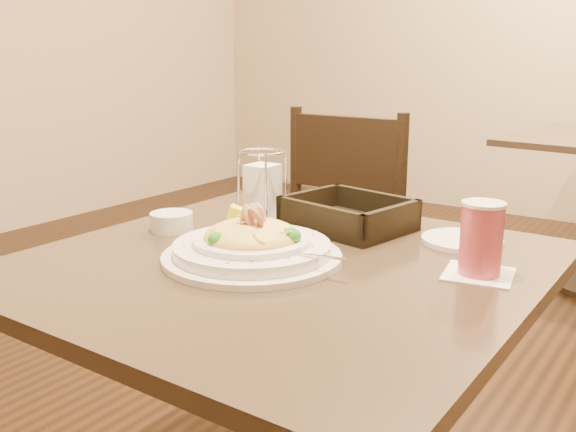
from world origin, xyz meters
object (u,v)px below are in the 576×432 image
Objects in this scene: main_table at (282,369)px; side_plate at (462,240)px; bread_basket at (348,218)px; butter_ramekin at (172,222)px; napkin_caddy at (263,189)px; drink_glass at (481,239)px; dining_chair_near at (364,240)px; pasta_bowl at (252,244)px.

side_plate is at bearing 51.40° from main_table.
main_table is 0.45m from side_plate.
main_table is 0.36m from bread_basket.
main_table is at bearing -4.87° from butter_ramekin.
main_table is at bearing -46.35° from napkin_caddy.
drink_glass reaches higher than side_plate.
napkin_caddy reaches higher than main_table.
dining_chair_near is at bearing 108.24° from main_table.
drink_glass is at bearing 23.17° from pasta_bowl.
pasta_bowl reaches higher than butter_ramekin.
drink_glass is 0.48× the size of bread_basket.
side_plate is 0.61m from butter_ramekin.
drink_glass is (0.33, 0.13, 0.29)m from main_table.
drink_glass reaches higher than bread_basket.
dining_chair_near is 10.13× the size of butter_ramekin.
main_table is 0.40m from butter_ramekin.
bread_basket is at bearing 114.35° from dining_chair_near.
pasta_bowl reaches higher than bread_basket.
dining_chair_near is at bearing 104.99° from pasta_bowl.
drink_glass is 0.37m from bread_basket.
pasta_bowl is 0.41m from drink_glass.
drink_glass reaches higher than butter_ramekin.
napkin_caddy is at bearing 123.37° from pasta_bowl.
butter_ramekin is at bearing -142.23° from bread_basket.
butter_ramekin is at bearing -153.74° from side_plate.
side_plate is at bearing 8.28° from bread_basket.
dining_chair_near reaches higher than drink_glass.
main_table is 0.43m from napkin_caddy.
bread_basket is 0.38m from butter_ramekin.
pasta_bowl is 2.29× the size of side_plate.
dining_chair_near reaches higher than pasta_bowl.
side_plate is (0.28, 0.33, -0.03)m from pasta_bowl.
pasta_bowl is 1.34× the size of bread_basket.
napkin_caddy is 0.99× the size of side_plate.
pasta_bowl reaches higher than side_plate.
main_table is at bearing 107.84° from dining_chair_near.
bread_basket is at bearing 91.81° from main_table.
drink_glass is (0.37, 0.16, 0.03)m from pasta_bowl.
side_plate is at bearing 132.57° from dining_chair_near.
dining_chair_near is 0.70m from napkin_caddy.
main_table is 3.23× the size of bread_basket.
drink_glass is at bearing -61.64° from side_plate.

